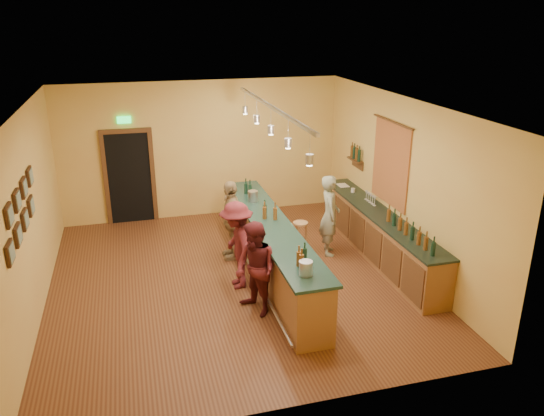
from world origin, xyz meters
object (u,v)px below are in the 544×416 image
object	(u,v)px
customer_a	(256,269)
customer_c	(237,245)
bartender	(330,215)
customer_b	(231,220)
tasting_bar	(271,245)
back_counter	(378,234)
bar_stool	(300,229)

from	to	relation	value
customer_a	customer_c	distance (m)	0.97
bartender	customer_a	size ratio (longest dim) A/B	1.06
customer_b	customer_c	world-z (taller)	customer_b
tasting_bar	bartender	xyz separation A→B (m)	(1.38, 0.61, 0.22)
bartender	tasting_bar	bearing A→B (deg)	127.76
customer_a	customer_c	size ratio (longest dim) A/B	0.98
back_counter	customer_a	world-z (taller)	customer_a
bartender	bar_stool	xyz separation A→B (m)	(-0.52, 0.26, -0.34)
back_counter	tasting_bar	bearing A→B (deg)	-175.42
bartender	customer_c	distance (m)	2.24
tasting_bar	bartender	size ratio (longest dim) A/B	3.09
back_counter	tasting_bar	size ratio (longest dim) A/B	0.89
tasting_bar	customer_c	distance (m)	0.76
tasting_bar	customer_c	size ratio (longest dim) A/B	3.21
customer_b	tasting_bar	bearing A→B (deg)	33.08
back_counter	customer_a	bearing A→B (deg)	-153.86
back_counter	customer_a	xyz separation A→B (m)	(-2.84, -1.39, 0.29)
customer_b	customer_c	distance (m)	1.20
tasting_bar	customer_b	bearing A→B (deg)	120.15
bar_stool	customer_b	bearing A→B (deg)	176.91
back_counter	bartender	size ratio (longest dim) A/B	2.76
customer_c	bar_stool	xyz separation A→B (m)	(1.55, 1.12, -0.31)
tasting_bar	customer_b	xyz separation A→B (m)	(-0.55, 0.94, 0.19)
bartender	customer_c	world-z (taller)	bartender
customer_c	bartender	bearing A→B (deg)	112.98
bartender	customer_c	xyz separation A→B (m)	(-2.07, -0.86, -0.03)
customer_a	bar_stool	size ratio (longest dim) A/B	2.49
customer_a	tasting_bar	bearing A→B (deg)	130.55
customer_c	bar_stool	bearing A→B (deg)	126.28
bartender	customer_c	size ratio (longest dim) A/B	1.04
customer_b	bar_stool	bearing A→B (deg)	89.84
tasting_bar	customer_a	world-z (taller)	customer_a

